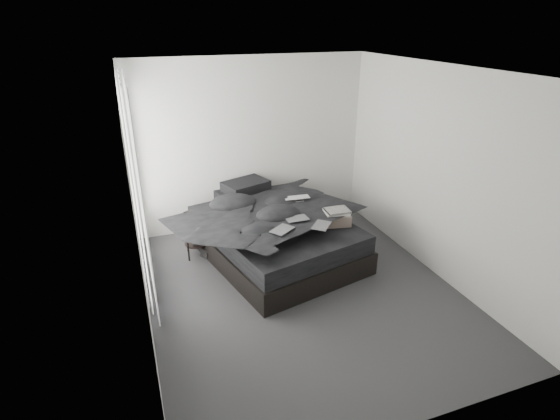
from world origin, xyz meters
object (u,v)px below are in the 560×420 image
object	(u,v)px
laptop	(298,194)
side_stand	(196,235)
box_lower	(334,249)
bed	(275,246)

from	to	relation	value
laptop	side_stand	distance (m)	1.52
side_stand	box_lower	bearing A→B (deg)	-23.19
side_stand	box_lower	distance (m)	1.92
laptop	side_stand	world-z (taller)	laptop
laptop	side_stand	bearing A→B (deg)	175.61
box_lower	laptop	bearing A→B (deg)	123.48
side_stand	box_lower	world-z (taller)	side_stand
bed	side_stand	xyz separation A→B (m)	(-1.02, 0.38, 0.16)
bed	box_lower	bearing A→B (deg)	-39.64
box_lower	side_stand	bearing A→B (deg)	156.81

